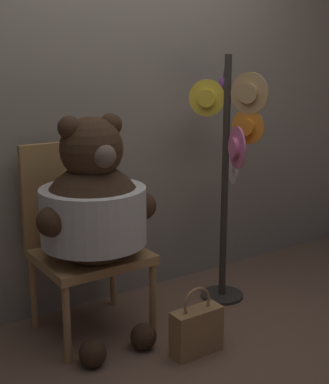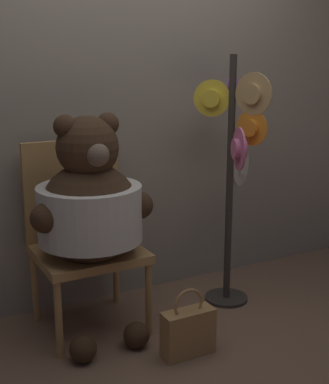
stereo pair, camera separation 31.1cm
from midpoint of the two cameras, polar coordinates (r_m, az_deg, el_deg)
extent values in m
plane|color=brown|center=(3.17, 3.58, -15.14)|extent=(14.00, 14.00, 0.00)
cube|color=gray|center=(3.42, -2.51, 8.27)|extent=(8.00, 0.10, 2.40)
cylinder|color=#B2844C|center=(2.89, -8.14, -13.42)|extent=(0.04, 0.04, 0.44)
cylinder|color=#B2844C|center=(3.08, 1.24, -11.43)|extent=(0.04, 0.04, 0.44)
cylinder|color=#B2844C|center=(3.30, -11.02, -9.94)|extent=(0.04, 0.04, 0.44)
cylinder|color=#B2844C|center=(3.47, -2.63, -8.44)|extent=(0.04, 0.04, 0.44)
cube|color=#B2844C|center=(3.08, -5.21, -6.60)|extent=(0.58, 0.53, 0.05)
cube|color=#B2844C|center=(3.20, -7.07, 0.24)|extent=(0.58, 0.04, 0.60)
sphere|color=#3D2819|center=(2.92, -4.96, -2.31)|extent=(0.56, 0.56, 0.56)
cylinder|color=silver|center=(2.92, -4.96, -2.31)|extent=(0.57, 0.57, 0.31)
sphere|color=#3D2819|center=(2.84, -5.12, 4.74)|extent=(0.34, 0.34, 0.34)
sphere|color=#3D2819|center=(2.78, -7.42, 6.93)|extent=(0.12, 0.12, 0.12)
sphere|color=#3D2819|center=(2.87, -2.99, 7.25)|extent=(0.12, 0.12, 0.12)
sphere|color=brown|center=(2.71, -3.93, 3.97)|extent=(0.12, 0.12, 0.12)
sphere|color=#3D2819|center=(2.76, -9.48, -2.83)|extent=(0.16, 0.16, 0.16)
sphere|color=#3D2819|center=(2.96, 0.29, -1.46)|extent=(0.16, 0.16, 0.16)
sphere|color=#3D2819|center=(2.91, -5.55, -16.39)|extent=(0.15, 0.15, 0.15)
sphere|color=#3D2819|center=(3.02, 0.03, -15.08)|extent=(0.15, 0.15, 0.15)
cylinder|color=#332D28|center=(3.63, 9.10, -11.13)|extent=(0.28, 0.28, 0.02)
cylinder|color=#332D28|center=(3.38, 9.60, 0.86)|extent=(0.04, 0.04, 1.57)
cylinder|color=#7A388E|center=(3.49, 9.90, 10.93)|extent=(0.15, 0.20, 0.23)
cylinder|color=#7A388E|center=(3.49, 9.90, 10.93)|extent=(0.12, 0.13, 0.11)
cylinder|color=#D16693|center=(3.16, 10.79, 4.52)|extent=(0.10, 0.24, 0.25)
cylinder|color=#D16693|center=(3.16, 10.79, 4.52)|extent=(0.11, 0.14, 0.12)
cylinder|color=yellow|center=(3.31, 7.80, 9.87)|extent=(0.17, 0.16, 0.22)
cylinder|color=yellow|center=(3.31, 7.80, 9.87)|extent=(0.13, 0.12, 0.11)
cylinder|color=orange|center=(3.24, 12.06, 6.70)|extent=(0.08, 0.20, 0.21)
cylinder|color=orange|center=(3.24, 12.06, 6.70)|extent=(0.10, 0.12, 0.10)
cylinder|color=tan|center=(3.22, 12.26, 10.19)|extent=(0.09, 0.24, 0.25)
cylinder|color=tan|center=(3.22, 12.26, 10.19)|extent=(0.10, 0.13, 0.12)
cylinder|color=silver|center=(3.53, 10.65, 2.81)|extent=(0.23, 0.16, 0.27)
cylinder|color=silver|center=(3.53, 10.65, 2.81)|extent=(0.14, 0.12, 0.13)
cube|color=#A87A47|center=(2.95, 5.67, -14.78)|extent=(0.29, 0.11, 0.25)
torus|color=#A87A47|center=(2.87, 5.75, -11.88)|extent=(0.17, 0.02, 0.17)
camera|label=1|loc=(0.16, -87.14, 0.72)|focal=50.00mm
camera|label=2|loc=(0.16, 92.86, -0.72)|focal=50.00mm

